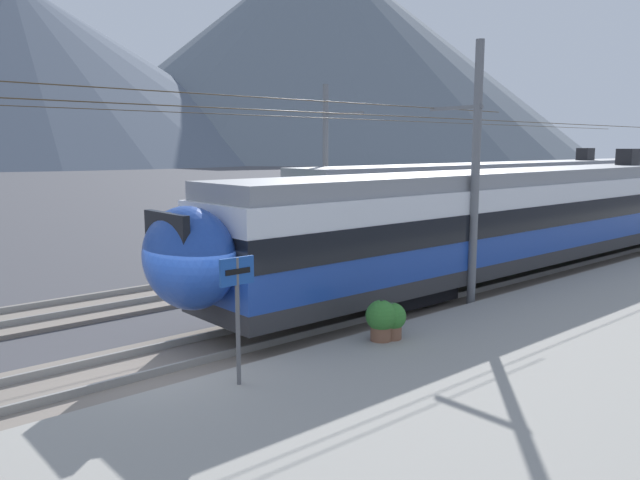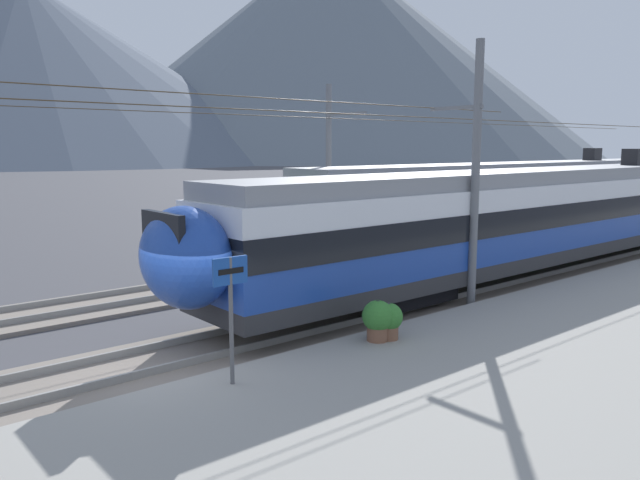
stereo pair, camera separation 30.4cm
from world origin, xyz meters
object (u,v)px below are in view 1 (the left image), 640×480
train_far_track (533,192)px  platform_sign (237,292)px  potted_plant_by_shelter (381,318)px  train_near_platform (563,210)px  catenary_mast_far_side (328,167)px  catenary_mast_mid (472,173)px  potted_plant_platform_edge (392,318)px

train_far_track → platform_sign: bearing=-160.9°
potted_plant_by_shelter → train_near_platform: bearing=11.4°
train_far_track → catenary_mast_far_side: size_ratio=0.81×
catenary_mast_far_side → platform_sign: bearing=-137.8°
train_near_platform → platform_sign: size_ratio=14.28×
catenary_mast_mid → platform_sign: (-8.73, -1.27, -1.85)m
potted_plant_platform_edge → train_far_track: bearing=22.6°
catenary_mast_far_side → potted_plant_by_shelter: bearing=-126.3°
catenary_mast_far_side → potted_plant_by_shelter: size_ratio=46.03×
train_far_track → catenary_mast_mid: bearing=-155.4°
catenary_mast_far_side → platform_sign: (-11.29, -10.23, -1.74)m
train_far_track → potted_plant_platform_edge: size_ratio=41.61×
platform_sign → potted_plant_platform_edge: (4.14, 0.02, -1.26)m
train_far_track → catenary_mast_mid: catenary_mast_mid is taller
catenary_mast_mid → train_far_track: bearing=24.6°
train_far_track → potted_plant_by_shelter: size_ratio=37.51×
potted_plant_platform_edge → catenary_mast_far_side: bearing=55.0°
platform_sign → potted_plant_by_shelter: platform_sign is taller
catenary_mast_mid → potted_plant_platform_edge: catenary_mast_mid is taller
train_far_track → catenary_mast_far_side: (-12.87, 1.88, 1.58)m
potted_plant_platform_edge → potted_plant_by_shelter: size_ratio=0.90×
platform_sign → catenary_mast_mid: bearing=8.3°
catenary_mast_far_side → potted_plant_platform_edge: catenary_mast_far_side is taller
platform_sign → train_near_platform: bearing=9.1°
catenary_mast_mid → catenary_mast_far_side: (2.56, 8.96, -0.11)m
catenary_mast_mid → potted_plant_by_shelter: 5.86m
train_near_platform → catenary_mast_mid: bearing=-170.0°
train_near_platform → train_far_track: bearing=37.0°
catenary_mast_far_side → platform_sign: 15.34m
train_near_platform → potted_plant_platform_edge: bearing=-168.0°
potted_plant_platform_edge → potted_plant_by_shelter: bearing=163.3°
catenary_mast_mid → catenary_mast_far_side: size_ratio=1.00×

